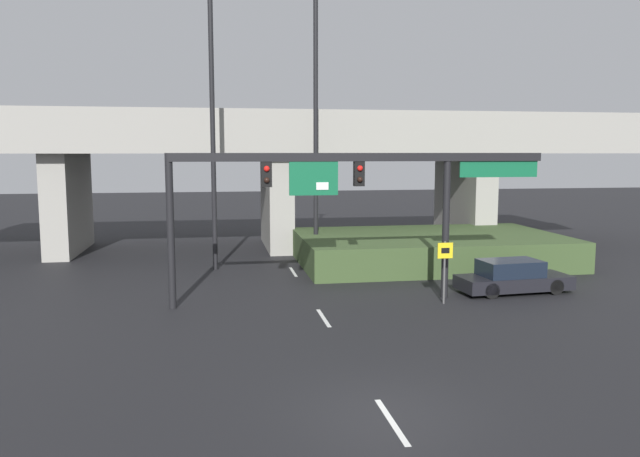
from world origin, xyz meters
TOP-DOWN VIEW (x-y plane):
  - ground_plane at (0.00, 0.00)m, footprint 160.00×160.00m
  - lane_markings at (0.00, 12.34)m, footprint 0.14×45.48m
  - signal_gantry at (1.33, 10.31)m, footprint 14.67×0.44m
  - speed_limit_sign at (4.94, 9.32)m, footprint 0.60×0.11m
  - highway_light_pole_near at (-3.74, 17.97)m, footprint 0.70×0.36m
  - highway_light_pole_far at (1.51, 19.07)m, footprint 0.70×0.36m
  - overpass_bridge at (0.00, 24.84)m, footprint 42.77×8.80m
  - grass_embankment at (7.37, 17.95)m, footprint 13.59×8.54m
  - parked_sedan_near_right at (8.44, 10.68)m, footprint 4.82×2.11m

SIDE VIEW (x-z plane):
  - ground_plane at x=0.00m, z-range 0.00..0.00m
  - lane_markings at x=0.00m, z-range 0.00..0.01m
  - parked_sedan_near_right at x=8.44m, z-range -0.05..1.32m
  - grass_embankment at x=7.37m, z-range 0.00..1.51m
  - speed_limit_sign at x=4.94m, z-range 0.37..2.80m
  - signal_gantry at x=1.33m, z-range 1.77..7.55m
  - overpass_bridge at x=0.00m, z-range 1.62..9.73m
  - highway_light_pole_far at x=1.51m, z-range 0.38..15.73m
  - highway_light_pole_near at x=-3.74m, z-range 0.38..17.53m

